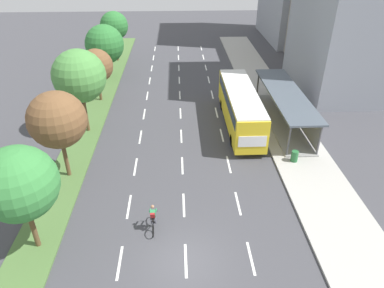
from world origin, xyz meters
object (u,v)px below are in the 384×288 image
object	(u,v)px
bus_shelter	(288,105)
trash_bin	(295,156)
median_tree_third	(79,76)
median_tree_farthest	(114,26)
median_tree_second	(57,120)
median_tree_fifth	(105,44)
median_tree_fourth	(96,66)
bus	(240,105)
cyclist	(153,219)
median_tree_nearest	(19,184)

from	to	relation	value
bus_shelter	trash_bin	xyz separation A→B (m)	(-1.08, -6.38, -1.29)
median_tree_third	median_tree_farthest	world-z (taller)	median_tree_third
median_tree_second	trash_bin	bearing A→B (deg)	3.34
bus_shelter	median_tree_farthest	size ratio (longest dim) A/B	1.93
median_tree_third	median_tree_fifth	xyz separation A→B (m)	(-0.34, 13.18, -1.01)
median_tree_third	median_tree_fourth	distance (m)	6.73
median_tree_fifth	trash_bin	xyz separation A→B (m)	(16.91, -18.80, -3.48)
bus	median_tree_fourth	size ratio (longest dim) A/B	2.14
bus	median_tree_third	world-z (taller)	median_tree_third
bus	cyclist	xyz separation A→B (m)	(-7.06, -12.60, -1.28)
median_tree_second	cyclist	bearing A→B (deg)	-41.19
bus	median_tree_farthest	bearing A→B (deg)	125.03
bus_shelter	median_tree_second	xyz separation A→B (m)	(-17.65, -7.35, 2.64)
bus_shelter	median_tree_fifth	xyz separation A→B (m)	(-17.99, 12.42, 2.19)
median_tree_second	bus	bearing A→B (deg)	27.90
bus	median_tree_second	size ratio (longest dim) A/B	1.79
median_tree_fourth	median_tree_farthest	distance (m)	13.21
median_tree_second	median_tree_farthest	size ratio (longest dim) A/B	0.99
median_tree_second	bus_shelter	bearing A→B (deg)	22.61
median_tree_second	trash_bin	xyz separation A→B (m)	(16.57, 0.97, -3.93)
bus	median_tree_farthest	world-z (taller)	median_tree_farthest
bus	median_tree_nearest	distance (m)	19.26
median_tree_fifth	median_tree_nearest	bearing A→B (deg)	-89.29
bus	trash_bin	world-z (taller)	bus
cyclist	median_tree_third	xyz separation A→B (m)	(-6.31, 12.11, 4.28)
median_tree_nearest	median_tree_third	xyz separation A→B (m)	(0.01, 13.18, 0.71)
median_tree_nearest	median_tree_fourth	size ratio (longest dim) A/B	1.18
bus_shelter	cyclist	bearing A→B (deg)	-131.38
median_tree_third	median_tree_second	bearing A→B (deg)	-89.99
median_tree_third	cyclist	bearing A→B (deg)	-62.48
median_tree_fourth	median_tree_farthest	world-z (taller)	median_tree_farthest
bus	median_tree_nearest	size ratio (longest dim) A/B	1.82
median_tree_fourth	median_tree_fifth	bearing A→B (deg)	92.22
median_tree_nearest	median_tree_fourth	world-z (taller)	median_tree_nearest
median_tree_fourth	cyclist	bearing A→B (deg)	-71.12
median_tree_second	trash_bin	distance (m)	17.05
cyclist	median_tree_second	bearing A→B (deg)	138.81
median_tree_fourth	median_tree_fifth	xyz separation A→B (m)	(-0.26, 6.59, 0.34)
cyclist	median_tree_nearest	bearing A→B (deg)	-170.40
median_tree_second	median_tree_fourth	xyz separation A→B (m)	(-0.09, 13.18, -0.78)
median_tree_fourth	trash_bin	distance (m)	20.89
median_tree_third	median_tree_farthest	distance (m)	19.77
median_tree_fifth	trash_bin	distance (m)	25.52
median_tree_fifth	median_tree_farthest	distance (m)	6.62
median_tree_second	median_tree_fifth	xyz separation A→B (m)	(-0.34, 19.77, -0.45)
bus	cyclist	distance (m)	14.50
bus	trash_bin	bearing A→B (deg)	-62.36
bus_shelter	median_tree_fifth	distance (m)	21.97
bus	median_tree_fifth	bearing A→B (deg)	137.21
median_tree_fourth	median_tree_farthest	size ratio (longest dim) A/B	0.83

